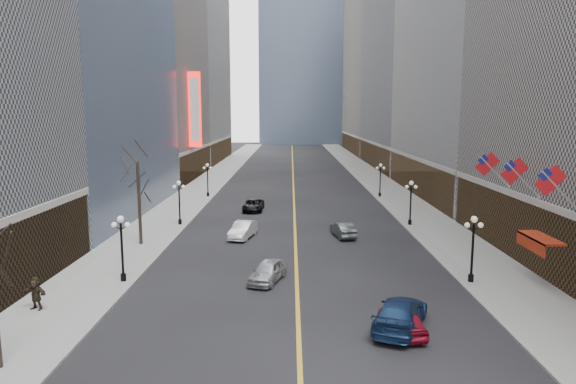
{
  "coord_description": "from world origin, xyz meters",
  "views": [
    {
      "loc": [
        -0.42,
        -3.49,
        11.43
      ],
      "look_at": [
        -0.52,
        15.49,
        8.51
      ],
      "focal_mm": 32.0,
      "sensor_mm": 36.0,
      "label": 1
    }
  ],
  "objects_px": {
    "streetlamp_east_1": "(473,242)",
    "streetlamp_east_3": "(380,176)",
    "streetlamp_west_1": "(122,241)",
    "streetlamp_west_2": "(179,198)",
    "car_nb_mid": "(243,230)",
    "streetlamp_east_2": "(411,198)",
    "car_nb_near": "(268,271)",
    "car_sb_near": "(400,314)",
    "streetlamp_west_3": "(208,176)",
    "car_sb_far": "(343,230)",
    "car_nb_far": "(253,205)",
    "car_sb_mid": "(402,320)"
  },
  "relations": [
    {
      "from": "car_nb_near",
      "to": "streetlamp_west_2",
      "type": "bearing_deg",
      "value": 136.35
    },
    {
      "from": "car_nb_far",
      "to": "car_nb_mid",
      "type": "bearing_deg",
      "value": -87.71
    },
    {
      "from": "car_nb_mid",
      "to": "car_sb_near",
      "type": "relative_size",
      "value": 0.81
    },
    {
      "from": "streetlamp_west_2",
      "to": "car_nb_far",
      "type": "distance_m",
      "value": 10.93
    },
    {
      "from": "car_nb_near",
      "to": "car_nb_mid",
      "type": "relative_size",
      "value": 0.93
    },
    {
      "from": "streetlamp_east_1",
      "to": "streetlamp_west_1",
      "type": "bearing_deg",
      "value": 180.0
    },
    {
      "from": "streetlamp_east_3",
      "to": "streetlamp_west_3",
      "type": "height_order",
      "value": "same"
    },
    {
      "from": "streetlamp_east_1",
      "to": "streetlamp_east_3",
      "type": "relative_size",
      "value": 1.0
    },
    {
      "from": "streetlamp_west_1",
      "to": "streetlamp_west_2",
      "type": "distance_m",
      "value": 18.0
    },
    {
      "from": "streetlamp_east_1",
      "to": "car_nb_near",
      "type": "relative_size",
      "value": 1.06
    },
    {
      "from": "car_nb_near",
      "to": "streetlamp_east_1",
      "type": "bearing_deg",
      "value": 15.68
    },
    {
      "from": "streetlamp_east_1",
      "to": "streetlamp_west_3",
      "type": "height_order",
      "value": "same"
    },
    {
      "from": "streetlamp_west_1",
      "to": "car_nb_mid",
      "type": "xyz_separation_m",
      "value": [
        6.95,
        12.81,
        -2.14
      ]
    },
    {
      "from": "streetlamp_west_2",
      "to": "car_sb_mid",
      "type": "xyz_separation_m",
      "value": [
        17.23,
        -25.88,
        -2.21
      ]
    },
    {
      "from": "streetlamp_east_1",
      "to": "car_nb_near",
      "type": "height_order",
      "value": "streetlamp_east_1"
    },
    {
      "from": "streetlamp_west_1",
      "to": "car_nb_near",
      "type": "bearing_deg",
      "value": 2.23
    },
    {
      "from": "streetlamp_east_1",
      "to": "streetlamp_east_3",
      "type": "xyz_separation_m",
      "value": [
        0.0,
        36.0,
        0.0
      ]
    },
    {
      "from": "streetlamp_east_1",
      "to": "streetlamp_east_2",
      "type": "distance_m",
      "value": 18.0
    },
    {
      "from": "streetlamp_east_2",
      "to": "car_nb_far",
      "type": "xyz_separation_m",
      "value": [
        -16.64,
        8.12,
        -2.22
      ]
    },
    {
      "from": "streetlamp_west_2",
      "to": "car_sb_far",
      "type": "relative_size",
      "value": 1.07
    },
    {
      "from": "streetlamp_east_2",
      "to": "streetlamp_west_3",
      "type": "bearing_deg",
      "value": 142.67
    },
    {
      "from": "streetlamp_east_2",
      "to": "car_nb_far",
      "type": "distance_m",
      "value": 18.65
    },
    {
      "from": "car_sb_mid",
      "to": "streetlamp_west_2",
      "type": "bearing_deg",
      "value": -64.67
    },
    {
      "from": "streetlamp_east_2",
      "to": "car_sb_near",
      "type": "relative_size",
      "value": 0.8
    },
    {
      "from": "streetlamp_east_3",
      "to": "streetlamp_east_2",
      "type": "bearing_deg",
      "value": -90.0
    },
    {
      "from": "streetlamp_east_3",
      "to": "streetlamp_west_3",
      "type": "bearing_deg",
      "value": 180.0
    },
    {
      "from": "car_sb_near",
      "to": "car_sb_mid",
      "type": "relative_size",
      "value": 1.39
    },
    {
      "from": "streetlamp_east_3",
      "to": "car_nb_near",
      "type": "height_order",
      "value": "streetlamp_east_3"
    },
    {
      "from": "streetlamp_east_3",
      "to": "car_nb_mid",
      "type": "xyz_separation_m",
      "value": [
        -16.65,
        -23.19,
        -2.14
      ]
    },
    {
      "from": "streetlamp_west_1",
      "to": "car_sb_mid",
      "type": "bearing_deg",
      "value": -24.59
    },
    {
      "from": "streetlamp_west_1",
      "to": "car_sb_mid",
      "type": "distance_m",
      "value": 19.07
    },
    {
      "from": "streetlamp_east_2",
      "to": "car_nb_near",
      "type": "height_order",
      "value": "streetlamp_east_2"
    },
    {
      "from": "streetlamp_east_2",
      "to": "streetlamp_west_1",
      "type": "distance_m",
      "value": 29.68
    },
    {
      "from": "streetlamp_east_3",
      "to": "car_sb_mid",
      "type": "bearing_deg",
      "value": -98.26
    },
    {
      "from": "streetlamp_west_1",
      "to": "streetlamp_west_2",
      "type": "height_order",
      "value": "same"
    },
    {
      "from": "car_nb_near",
      "to": "car_nb_mid",
      "type": "distance_m",
      "value": 12.75
    },
    {
      "from": "car_nb_mid",
      "to": "streetlamp_east_3",
      "type": "bearing_deg",
      "value": 66.47
    },
    {
      "from": "streetlamp_east_3",
      "to": "car_nb_near",
      "type": "bearing_deg",
      "value": -111.18
    },
    {
      "from": "car_nb_mid",
      "to": "streetlamp_east_2",
      "type": "bearing_deg",
      "value": 29.46
    },
    {
      "from": "car_sb_near",
      "to": "car_sb_far",
      "type": "height_order",
      "value": "car_sb_near"
    },
    {
      "from": "car_nb_near",
      "to": "car_sb_far",
      "type": "relative_size",
      "value": 1.01
    },
    {
      "from": "car_nb_mid",
      "to": "car_sb_near",
      "type": "distance_m",
      "value": 22.62
    },
    {
      "from": "streetlamp_east_2",
      "to": "streetlamp_west_2",
      "type": "distance_m",
      "value": 23.6
    },
    {
      "from": "streetlamp_west_1",
      "to": "car_sb_near",
      "type": "xyz_separation_m",
      "value": [
        17.26,
        -7.32,
        -2.08
      ]
    },
    {
      "from": "car_nb_far",
      "to": "streetlamp_east_2",
      "type": "bearing_deg",
      "value": -23.68
    },
    {
      "from": "car_nb_far",
      "to": "car_nb_near",
      "type": "bearing_deg",
      "value": -81.36
    },
    {
      "from": "streetlamp_east_3",
      "to": "car_sb_far",
      "type": "xyz_separation_m",
      "value": [
        -7.34,
        -22.71,
        -2.21
      ]
    },
    {
      "from": "streetlamp_east_3",
      "to": "streetlamp_west_2",
      "type": "bearing_deg",
      "value": -142.67
    },
    {
      "from": "streetlamp_east_1",
      "to": "streetlamp_east_3",
      "type": "height_order",
      "value": "same"
    },
    {
      "from": "streetlamp_east_2",
      "to": "car_sb_mid",
      "type": "xyz_separation_m",
      "value": [
        -6.37,
        -25.88,
        -2.21
      ]
    }
  ]
}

